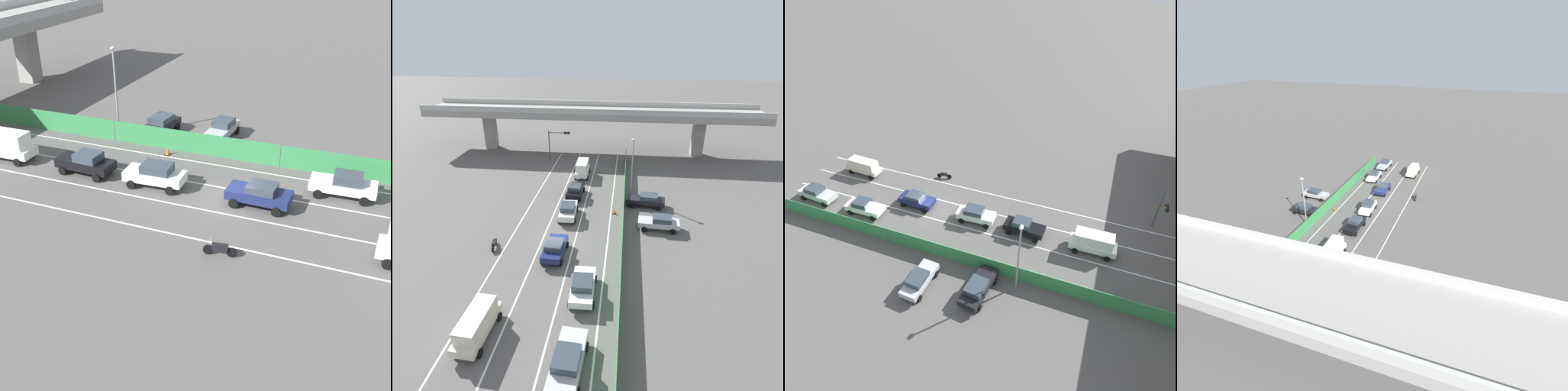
# 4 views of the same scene
# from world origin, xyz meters

# --- Properties ---
(ground_plane) EXTENTS (300.00, 300.00, 0.00)m
(ground_plane) POSITION_xyz_m (0.00, 0.00, 0.00)
(ground_plane) COLOR #565451
(lane_line_left_edge) EXTENTS (0.14, 46.91, 0.01)m
(lane_line_left_edge) POSITION_xyz_m (-5.09, 5.46, 0.00)
(lane_line_left_edge) COLOR silver
(lane_line_left_edge) RESTS_ON ground
(lane_line_mid_left) EXTENTS (0.14, 46.91, 0.01)m
(lane_line_mid_left) POSITION_xyz_m (-1.70, 5.46, 0.00)
(lane_line_mid_left) COLOR silver
(lane_line_mid_left) RESTS_ON ground
(lane_line_mid_right) EXTENTS (0.14, 46.91, 0.01)m
(lane_line_mid_right) POSITION_xyz_m (1.70, 5.46, 0.00)
(lane_line_mid_right) COLOR silver
(lane_line_mid_right) RESTS_ON ground
(lane_line_right_edge) EXTENTS (0.14, 46.91, 0.01)m
(lane_line_right_edge) POSITION_xyz_m (5.09, 5.46, 0.00)
(lane_line_right_edge) COLOR silver
(lane_line_right_edge) RESTS_ON ground
(elevated_overpass) EXTENTS (59.47, 8.04, 8.47)m
(elevated_overpass) POSITION_xyz_m (0.00, 30.91, 6.77)
(elevated_overpass) COLOR gray
(elevated_overpass) RESTS_ON ground
(green_fence) EXTENTS (0.10, 43.01, 1.78)m
(green_fence) POSITION_xyz_m (6.57, 5.46, 0.89)
(green_fence) COLOR #338447
(green_fence) RESTS_ON ground
(car_sedan_navy) EXTENTS (2.13, 4.25, 1.59)m
(car_sedan_navy) POSITION_xyz_m (0.17, -1.84, 0.89)
(car_sedan_navy) COLOR navy
(car_sedan_navy) RESTS_ON ground
(car_sedan_black) EXTENTS (2.14, 4.42, 1.72)m
(car_sedan_black) POSITION_xyz_m (0.13, 11.34, 0.93)
(car_sedan_black) COLOR black
(car_sedan_black) RESTS_ON ground
(car_hatchback_white) EXTENTS (2.17, 4.37, 1.74)m
(car_hatchback_white) POSITION_xyz_m (0.17, 5.71, 0.96)
(car_hatchback_white) COLOR silver
(car_hatchback_white) RESTS_ON ground
(car_sedan_silver) EXTENTS (2.22, 4.76, 1.70)m
(car_sedan_silver) POSITION_xyz_m (3.54, -13.69, 0.92)
(car_sedan_silver) COLOR #B7BABC
(car_sedan_silver) RESTS_ON ground
(car_van_white) EXTENTS (2.08, 4.73, 2.32)m
(car_van_white) POSITION_xyz_m (0.12, 18.62, 1.30)
(car_van_white) COLOR silver
(car_van_white) RESTS_ON ground
(car_sedan_white) EXTENTS (2.18, 4.50, 1.68)m
(car_sedan_white) POSITION_xyz_m (3.58, -6.81, 0.91)
(car_sedan_white) COLOR white
(car_sedan_white) RESTS_ON ground
(car_van_cream) EXTENTS (2.10, 4.77, 2.06)m
(car_van_cream) POSITION_xyz_m (-3.21, -11.76, 1.18)
(car_van_cream) COLOR beige
(car_van_cream) RESTS_ON ground
(motorcycle) EXTENTS (0.60, 1.94, 0.93)m
(motorcycle) POSITION_xyz_m (-6.14, -1.30, 0.46)
(motorcycle) COLOR black
(motorcycle) RESTS_ON ground
(parked_wagon_silver) EXTENTS (4.52, 2.08, 1.59)m
(parked_wagon_silver) POSITION_xyz_m (10.54, 4.28, 0.88)
(parked_wagon_silver) COLOR #B2B5B7
(parked_wagon_silver) RESTS_ON ground
(parked_sedan_dark) EXTENTS (4.83, 2.43, 1.58)m
(parked_sedan_dark) POSITION_xyz_m (9.37, 9.67, 0.88)
(parked_sedan_dark) COLOR black
(parked_sedan_dark) RESTS_ON ground
(traffic_light) EXTENTS (3.61, 0.42, 5.28)m
(traffic_light) POSITION_xyz_m (-5.00, 24.45, 3.77)
(traffic_light) COLOR #47474C
(traffic_light) RESTS_ON ground
(street_lamp) EXTENTS (0.60, 0.36, 7.75)m
(street_lamp) POSITION_xyz_m (7.42, 12.69, 4.65)
(street_lamp) COLOR gray
(street_lamp) RESTS_ON ground
(traffic_cone) EXTENTS (0.47, 0.47, 0.69)m
(traffic_cone) POSITION_xyz_m (5.49, 7.20, 0.32)
(traffic_cone) COLOR orange
(traffic_cone) RESTS_ON ground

